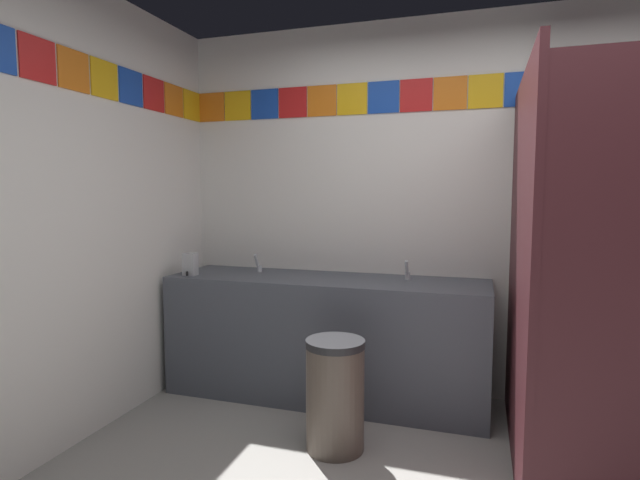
{
  "coord_description": "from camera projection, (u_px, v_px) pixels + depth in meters",
  "views": [
    {
      "loc": [
        0.11,
        -1.91,
        1.41
      ],
      "look_at": [
        -0.84,
        1.04,
        1.12
      ],
      "focal_mm": 28.19,
      "sensor_mm": 36.0,
      "label": 1
    }
  ],
  "objects": [
    {
      "name": "faucet_left",
      "position": [
        258.0,
        265.0,
        3.68
      ],
      "size": [
        0.04,
        0.1,
        0.14
      ],
      "color": "silver",
      "rests_on": "vanity_counter"
    },
    {
      "name": "stall_divider",
      "position": [
        562.0,
        278.0,
        2.36
      ],
      "size": [
        0.92,
        1.45,
        2.03
      ],
      "color": "#471E23",
      "rests_on": "ground_plane"
    },
    {
      "name": "vanity_counter",
      "position": [
        325.0,
        336.0,
        3.48
      ],
      "size": [
        2.18,
        0.61,
        0.83
      ],
      "color": "#4C515B",
      "rests_on": "ground_plane"
    },
    {
      "name": "wall_side",
      "position": [
        19.0,
        214.0,
        2.49
      ],
      "size": [
        0.09,
        3.29,
        2.61
      ],
      "color": "white",
      "rests_on": "ground_plane"
    },
    {
      "name": "trash_bin",
      "position": [
        335.0,
        395.0,
        2.76
      ],
      "size": [
        0.33,
        0.33,
        0.62
      ],
      "color": "brown",
      "rests_on": "ground_plane"
    },
    {
      "name": "faucet_right",
      "position": [
        407.0,
        272.0,
        3.35
      ],
      "size": [
        0.04,
        0.1,
        0.14
      ],
      "color": "silver",
      "rests_on": "vanity_counter"
    },
    {
      "name": "soap_dispenser",
      "position": [
        190.0,
        264.0,
        3.54
      ],
      "size": [
        0.09,
        0.09,
        0.16
      ],
      "color": "#B7BABF",
      "rests_on": "vanity_counter"
    },
    {
      "name": "toilet",
      "position": [
        616.0,
        391.0,
        2.82
      ],
      "size": [
        0.39,
        0.49,
        0.74
      ],
      "color": "white",
      "rests_on": "ground_plane"
    },
    {
      "name": "wall_back",
      "position": [
        465.0,
        208.0,
        3.45
      ],
      "size": [
        4.07,
        0.09,
        2.61
      ],
      "color": "white",
      "rests_on": "ground_plane"
    }
  ]
}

